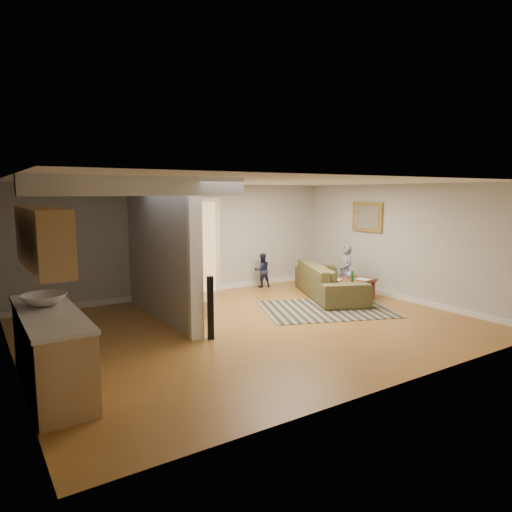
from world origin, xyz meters
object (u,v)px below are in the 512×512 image
at_px(speaker_right, 192,288).
at_px(toy_basket, 197,307).
at_px(tv_console, 174,275).
at_px(coffee_table, 350,285).
at_px(child, 345,295).
at_px(toddler, 262,287).
at_px(speaker_left, 210,308).
at_px(sofa, 329,297).

height_order(speaker_right, toy_basket, speaker_right).
bearing_deg(tv_console, coffee_table, -30.08).
bearing_deg(speaker_right, child, -28.41).
bearing_deg(toy_basket, child, -3.43).
relative_size(tv_console, toddler, 1.51).
bearing_deg(coffee_table, tv_console, 157.82).
bearing_deg(toy_basket, speaker_right, 84.97).
xyz_separation_m(child, toddler, (-1.08, 1.78, 0.00)).
height_order(tv_console, child, tv_console).
distance_m(speaker_left, speaker_right, 1.65).
xyz_separation_m(sofa, toy_basket, (-3.20, 0.13, 0.18)).
bearing_deg(coffee_table, child, 55.08).
xyz_separation_m(tv_console, toddler, (2.65, 0.84, -0.69)).
bearing_deg(speaker_right, coffee_table, -36.68).
distance_m(sofa, speaker_right, 3.24).
xyz_separation_m(coffee_table, tv_console, (-3.42, 1.39, 0.33)).
xyz_separation_m(coffee_table, speaker_left, (-3.69, -0.67, 0.15)).
distance_m(coffee_table, toddler, 2.39).
height_order(sofa, speaker_left, speaker_left).
xyz_separation_m(speaker_left, toddler, (2.92, 2.90, -0.51)).
distance_m(speaker_left, toy_basket, 1.43).
relative_size(toy_basket, toddler, 0.59).
xyz_separation_m(tv_console, speaker_right, (0.16, -0.46, -0.19)).
bearing_deg(speaker_left, toddler, 66.43).
xyz_separation_m(coffee_table, toy_basket, (-3.29, 0.67, -0.18)).
xyz_separation_m(coffee_table, child, (0.31, 0.45, -0.36)).
relative_size(sofa, toddler, 3.02).
xyz_separation_m(sofa, speaker_left, (-3.60, -1.20, 0.51)).
relative_size(coffee_table, speaker_right, 1.30).
height_order(coffee_table, child, coffee_table).
distance_m(child, toddler, 2.09).
distance_m(speaker_left, toddler, 4.14).
xyz_separation_m(speaker_left, speaker_right, (0.42, 1.60, -0.01)).
relative_size(sofa, tv_console, 2.00).
xyz_separation_m(tv_console, speaker_left, (-0.26, -2.06, -0.18)).
relative_size(sofa, coffee_table, 1.94).
bearing_deg(toy_basket, toddler, 31.90).
bearing_deg(speaker_right, toddler, 6.80).
height_order(sofa, toddler, toddler).
bearing_deg(coffee_table, speaker_left, -169.72).
bearing_deg(coffee_table, toddler, 109.05).
relative_size(coffee_table, toy_basket, 2.65).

